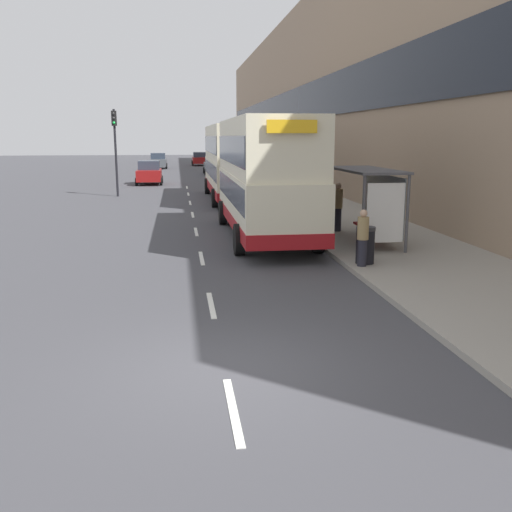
{
  "coord_description": "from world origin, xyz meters",
  "views": [
    {
      "loc": [
        -0.67,
        -8.57,
        3.68
      ],
      "look_at": [
        3.41,
        21.15,
        -2.63
      ],
      "focal_mm": 40.0,
      "sensor_mm": 36.0,
      "label": 1
    }
  ],
  "objects_px": {
    "bus_shelter": "(373,192)",
    "car_2": "(149,173)",
    "litter_bin": "(365,245)",
    "double_decker_bus_ahead": "(232,161)",
    "traffic_light_far_kerb": "(115,139)",
    "pedestrian_at_shelter": "(363,237)",
    "double_decker_bus_near": "(264,176)",
    "car_3": "(158,161)",
    "pedestrian_1": "(338,206)",
    "car_0": "(199,159)",
    "car_1": "(213,165)"
  },
  "relations": [
    {
      "from": "double_decker_bus_ahead",
      "to": "pedestrian_at_shelter",
      "type": "distance_m",
      "value": 18.77
    },
    {
      "from": "car_0",
      "to": "car_2",
      "type": "bearing_deg",
      "value": -99.84
    },
    {
      "from": "car_0",
      "to": "pedestrian_1",
      "type": "distance_m",
      "value": 53.95
    },
    {
      "from": "double_decker_bus_near",
      "to": "car_0",
      "type": "distance_m",
      "value": 54.08
    },
    {
      "from": "bus_shelter",
      "to": "double_decker_bus_ahead",
      "type": "relative_size",
      "value": 0.36
    },
    {
      "from": "double_decker_bus_ahead",
      "to": "car_0",
      "type": "distance_m",
      "value": 41.19
    },
    {
      "from": "bus_shelter",
      "to": "traffic_light_far_kerb",
      "type": "distance_m",
      "value": 20.98
    },
    {
      "from": "double_decker_bus_near",
      "to": "pedestrian_at_shelter",
      "type": "relative_size",
      "value": 6.37
    },
    {
      "from": "bus_shelter",
      "to": "car_1",
      "type": "height_order",
      "value": "bus_shelter"
    },
    {
      "from": "double_decker_bus_near",
      "to": "car_1",
      "type": "xyz_separation_m",
      "value": [
        0.41,
        36.25,
        -1.4
      ]
    },
    {
      "from": "car_3",
      "to": "litter_bin",
      "type": "height_order",
      "value": "car_3"
    },
    {
      "from": "double_decker_bus_near",
      "to": "car_3",
      "type": "xyz_separation_m",
      "value": [
        -5.32,
        47.51,
        -1.41
      ]
    },
    {
      "from": "car_2",
      "to": "pedestrian_at_shelter",
      "type": "height_order",
      "value": "car_2"
    },
    {
      "from": "car_2",
      "to": "litter_bin",
      "type": "distance_m",
      "value": 31.21
    },
    {
      "from": "pedestrian_at_shelter",
      "to": "double_decker_bus_near",
      "type": "bearing_deg",
      "value": 108.21
    },
    {
      "from": "pedestrian_at_shelter",
      "to": "car_0",
      "type": "bearing_deg",
      "value": 92.06
    },
    {
      "from": "pedestrian_at_shelter",
      "to": "double_decker_bus_ahead",
      "type": "bearing_deg",
      "value": 95.65
    },
    {
      "from": "car_1",
      "to": "car_3",
      "type": "xyz_separation_m",
      "value": [
        -5.73,
        11.26,
        -0.01
      ]
    },
    {
      "from": "bus_shelter",
      "to": "double_decker_bus_ahead",
      "type": "height_order",
      "value": "double_decker_bus_ahead"
    },
    {
      "from": "car_0",
      "to": "litter_bin",
      "type": "height_order",
      "value": "car_0"
    },
    {
      "from": "double_decker_bus_ahead",
      "to": "traffic_light_far_kerb",
      "type": "xyz_separation_m",
      "value": [
        -6.92,
        2.93,
        1.26
      ]
    },
    {
      "from": "bus_shelter",
      "to": "double_decker_bus_near",
      "type": "height_order",
      "value": "double_decker_bus_near"
    },
    {
      "from": "car_2",
      "to": "traffic_light_far_kerb",
      "type": "height_order",
      "value": "traffic_light_far_kerb"
    },
    {
      "from": "double_decker_bus_near",
      "to": "pedestrian_at_shelter",
      "type": "xyz_separation_m",
      "value": [
        1.88,
        -5.73,
        -1.34
      ]
    },
    {
      "from": "litter_bin",
      "to": "traffic_light_far_kerb",
      "type": "distance_m",
      "value": 23.22
    },
    {
      "from": "double_decker_bus_ahead",
      "to": "pedestrian_at_shelter",
      "type": "relative_size",
      "value": 7.3
    },
    {
      "from": "pedestrian_at_shelter",
      "to": "bus_shelter",
      "type": "bearing_deg",
      "value": 66.7
    },
    {
      "from": "double_decker_bus_ahead",
      "to": "car_1",
      "type": "relative_size",
      "value": 2.52
    },
    {
      "from": "pedestrian_at_shelter",
      "to": "traffic_light_far_kerb",
      "type": "xyz_separation_m",
      "value": [
        -8.76,
        21.55,
        2.6
      ]
    },
    {
      "from": "pedestrian_at_shelter",
      "to": "litter_bin",
      "type": "distance_m",
      "value": 0.47
    },
    {
      "from": "double_decker_bus_near",
      "to": "car_2",
      "type": "height_order",
      "value": "double_decker_bus_near"
    },
    {
      "from": "car_0",
      "to": "car_3",
      "type": "distance_m",
      "value": 8.28
    },
    {
      "from": "car_0",
      "to": "traffic_light_far_kerb",
      "type": "relative_size",
      "value": 0.81
    },
    {
      "from": "double_decker_bus_ahead",
      "to": "traffic_light_far_kerb",
      "type": "height_order",
      "value": "traffic_light_far_kerb"
    },
    {
      "from": "bus_shelter",
      "to": "car_2",
      "type": "distance_m",
      "value": 28.7
    },
    {
      "from": "bus_shelter",
      "to": "pedestrian_1",
      "type": "bearing_deg",
      "value": 99.7
    },
    {
      "from": "car_2",
      "to": "car_3",
      "type": "height_order",
      "value": "car_2"
    },
    {
      "from": "bus_shelter",
      "to": "car_0",
      "type": "xyz_separation_m",
      "value": [
        -3.56,
        56.51,
        -1.03
      ]
    },
    {
      "from": "car_3",
      "to": "car_0",
      "type": "bearing_deg",
      "value": -127.65
    },
    {
      "from": "bus_shelter",
      "to": "double_decker_bus_near",
      "type": "bearing_deg",
      "value": 143.43
    },
    {
      "from": "pedestrian_1",
      "to": "car_3",
      "type": "bearing_deg",
      "value": 99.79
    },
    {
      "from": "double_decker_bus_near",
      "to": "car_3",
      "type": "bearing_deg",
      "value": 96.39
    },
    {
      "from": "car_0",
      "to": "car_1",
      "type": "relative_size",
      "value": 0.94
    },
    {
      "from": "pedestrian_at_shelter",
      "to": "litter_bin",
      "type": "relative_size",
      "value": 1.51
    },
    {
      "from": "double_decker_bus_near",
      "to": "car_0",
      "type": "height_order",
      "value": "double_decker_bus_near"
    },
    {
      "from": "car_3",
      "to": "traffic_light_far_kerb",
      "type": "height_order",
      "value": "traffic_light_far_kerb"
    },
    {
      "from": "double_decker_bus_ahead",
      "to": "traffic_light_far_kerb",
      "type": "relative_size",
      "value": 2.18
    },
    {
      "from": "double_decker_bus_ahead",
      "to": "car_2",
      "type": "relative_size",
      "value": 3.03
    },
    {
      "from": "bus_shelter",
      "to": "pedestrian_1",
      "type": "distance_m",
      "value": 2.8
    },
    {
      "from": "pedestrian_1",
      "to": "car_2",
      "type": "bearing_deg",
      "value": 108.28
    }
  ]
}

